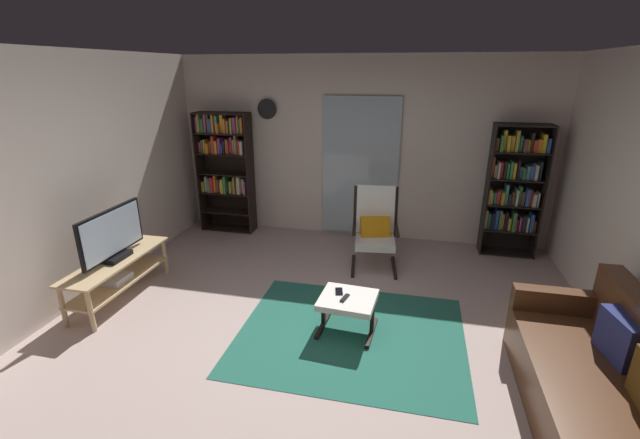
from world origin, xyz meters
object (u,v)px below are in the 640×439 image
(leather_sofa, at_px, (607,391))
(cell_phone, at_px, (339,291))
(television, at_px, (112,236))
(wall_clock, at_px, (267,109))
(ottoman, at_px, (348,303))
(bookshelf_near_sofa, at_px, (514,187))
(lounge_armchair, at_px, (375,226))
(bookshelf_near_tv, at_px, (225,163))
(tv_stand, at_px, (118,272))
(tv_remote, at_px, (345,298))

(leather_sofa, relative_size, cell_phone, 13.50)
(television, relative_size, wall_clock, 3.21)
(ottoman, relative_size, wall_clock, 1.91)
(bookshelf_near_sofa, bearing_deg, television, -152.91)
(leather_sofa, xyz_separation_m, ottoman, (-1.94, 0.75, -0.01))
(television, height_order, bookshelf_near_sofa, bookshelf_near_sofa)
(lounge_armchair, bearing_deg, wall_clock, 150.45)
(television, distance_m, ottoman, 2.58)
(bookshelf_near_tv, height_order, cell_phone, bookshelf_near_tv)
(wall_clock, bearing_deg, tv_stand, -110.72)
(bookshelf_near_tv, distance_m, ottoman, 3.34)
(bookshelf_near_tv, height_order, ottoman, bookshelf_near_tv)
(lounge_armchair, xyz_separation_m, wall_clock, (-1.72, 0.98, 1.32))
(television, xyz_separation_m, wall_clock, (0.92, 2.43, 1.12))
(bookshelf_near_tv, xyz_separation_m, leather_sofa, (4.20, -3.09, -0.75))
(leather_sofa, xyz_separation_m, cell_phone, (-2.03, 0.84, 0.06))
(tv_remote, bearing_deg, television, -168.29)
(television, bearing_deg, cell_phone, -0.02)
(leather_sofa, bearing_deg, cell_phone, 157.69)
(leather_sofa, height_order, cell_phone, leather_sofa)
(television, height_order, bookshelf_near_tv, bookshelf_near_tv)
(television, bearing_deg, wall_clock, 69.25)
(television, bearing_deg, lounge_armchair, 28.76)
(leather_sofa, bearing_deg, television, 169.43)
(bookshelf_near_sofa, height_order, cell_phone, bookshelf_near_sofa)
(lounge_armchair, xyz_separation_m, tv_remote, (-0.12, -1.57, -0.16))
(bookshelf_near_tv, bearing_deg, lounge_armchair, -18.75)
(tv_stand, xyz_separation_m, leather_sofa, (4.48, -0.83, -0.00))
(ottoman, height_order, wall_clock, wall_clock)
(cell_phone, bearing_deg, tv_stand, 167.79)
(tv_remote, bearing_deg, bookshelf_near_sofa, 66.24)
(leather_sofa, height_order, lounge_armchair, lounge_armchair)
(tv_remote, bearing_deg, tv_stand, -168.08)
(lounge_armchair, height_order, cell_phone, lounge_armchair)
(television, height_order, cell_phone, television)
(tv_stand, xyz_separation_m, lounge_armchair, (2.64, 1.46, 0.22))
(lounge_armchair, distance_m, tv_remote, 1.58)
(television, xyz_separation_m, tv_remote, (2.52, -0.12, -0.35))
(ottoman, relative_size, cell_phone, 3.95)
(bookshelf_near_sofa, height_order, lounge_armchair, bookshelf_near_sofa)
(bookshelf_near_tv, bearing_deg, leather_sofa, -36.30)
(leather_sofa, height_order, tv_remote, leather_sofa)
(tv_stand, xyz_separation_m, tv_remote, (2.52, -0.11, 0.07))
(lounge_armchair, bearing_deg, ottoman, -93.56)
(cell_phone, bearing_deg, leather_sofa, -34.72)
(bookshelf_near_sofa, relative_size, tv_remote, 12.19)
(lounge_armchair, bearing_deg, tv_stand, -151.10)
(television, distance_m, wall_clock, 2.82)
(tv_stand, relative_size, television, 1.47)
(leather_sofa, xyz_separation_m, tv_remote, (-1.96, 0.72, 0.07))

